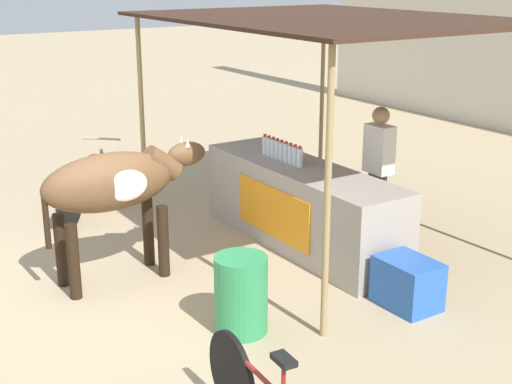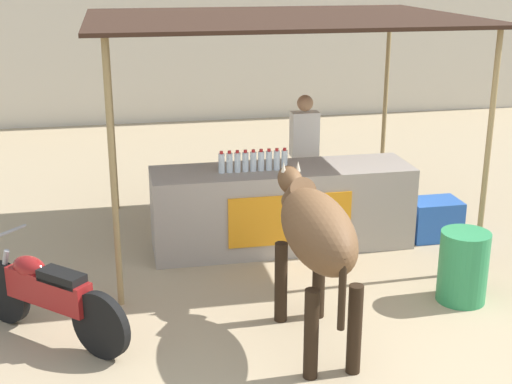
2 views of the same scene
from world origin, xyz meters
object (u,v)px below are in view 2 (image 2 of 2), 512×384
at_px(cooler_box, 434,219).
at_px(cow, 316,232).
at_px(vendor_behind_counter, 304,158).
at_px(stall_counter, 282,208).
at_px(motorcycle_parked, 47,294).
at_px(water_barrel, 463,267).

bearing_deg(cooler_box, cow, -135.07).
relative_size(vendor_behind_counter, cooler_box, 2.75).
bearing_deg(stall_counter, motorcycle_parked, -146.32).
bearing_deg(motorcycle_parked, cooler_box, 19.83).
relative_size(water_barrel, motorcycle_parked, 0.53).
distance_m(cooler_box, motorcycle_parked, 4.66).
bearing_deg(vendor_behind_counter, motorcycle_parked, -140.72).
bearing_deg(vendor_behind_counter, cow, -103.13).
height_order(stall_counter, cow, cow).
height_order(stall_counter, water_barrel, stall_counter).
relative_size(vendor_behind_counter, water_barrel, 2.29).
xyz_separation_m(stall_counter, vendor_behind_counter, (0.46, 0.75, 0.37)).
bearing_deg(motorcycle_parked, stall_counter, 33.68).
xyz_separation_m(vendor_behind_counter, motorcycle_parked, (-2.97, -2.43, -0.42)).
height_order(vendor_behind_counter, cow, vendor_behind_counter).
xyz_separation_m(cow, motorcycle_parked, (-2.29, 0.51, -0.61)).
xyz_separation_m(stall_counter, cooler_box, (1.87, -0.10, -0.24)).
bearing_deg(water_barrel, cooler_box, 74.67).
distance_m(cooler_box, cow, 3.07).
xyz_separation_m(vendor_behind_counter, water_barrel, (0.97, -2.47, -0.49)).
relative_size(cooler_box, motorcycle_parked, 0.44).
height_order(vendor_behind_counter, water_barrel, vendor_behind_counter).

